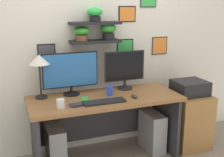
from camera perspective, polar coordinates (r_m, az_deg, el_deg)
The scene contains 15 objects.
back_wall_assembly at distance 3.47m, azimuth -3.80°, elevation 8.10°, with size 4.40×0.24×2.70m.
desk at distance 3.31m, azimuth -1.66°, elevation -6.75°, with size 1.64×0.68×0.75m.
monitor_left at distance 3.24m, azimuth -8.06°, elevation 1.26°, with size 0.61×0.18×0.47m.
monitor_right at distance 3.43m, azimuth 2.46°, elevation 1.98°, with size 0.49×0.18×0.45m.
keyboard at distance 3.01m, azimuth -1.52°, elevation -4.52°, with size 0.44×0.14×0.02m, color black.
computer_mouse at distance 3.17m, azimuth 4.34°, elevation -3.46°, with size 0.06×0.09×0.03m, color #2D2D33.
desk_lamp at distance 3.14m, azimuth -13.94°, elevation 3.00°, with size 0.21×0.21×0.47m.
cell_phone at distance 3.13m, azimuth -5.36°, elevation -3.92°, with size 0.07×0.14×0.01m, color green.
coffee_mug at distance 2.89m, azimuth -9.94°, elevation -4.81°, with size 0.08×0.08×0.09m, color white.
scissors_tray at distance 2.93m, azimuth -7.01°, elevation -5.13°, with size 0.12×0.08×0.02m, color #2D2D33.
water_cup at distance 3.22m, azimuth -0.47°, elevation -2.39°, with size 0.07×0.07×0.11m, color blue.
drawer_cabinet at distance 3.79m, azimuth 14.46°, elevation -7.80°, with size 0.44×0.50×0.67m, color #9E6B38.
printer at distance 3.65m, azimuth 14.87°, elevation -1.72°, with size 0.38×0.34×0.17m, color black.
computer_tower_left at distance 3.35m, azimuth -10.95°, elevation -12.68°, with size 0.18×0.40×0.44m, color #99999E.
computer_tower_right at distance 3.64m, azimuth 7.76°, elevation -10.09°, with size 0.18×0.40×0.47m, color #99999E.
Camera 1 is at (-1.01, -2.86, 1.74)m, focal length 47.08 mm.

